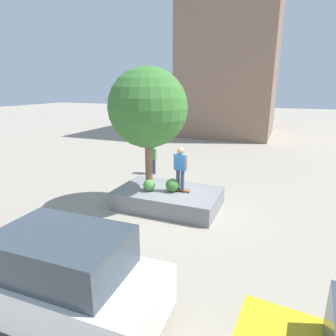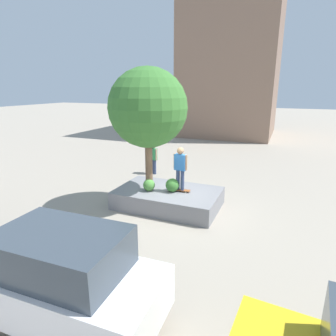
{
  "view_description": "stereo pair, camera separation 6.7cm",
  "coord_description": "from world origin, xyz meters",
  "views": [
    {
      "loc": [
        -3.61,
        9.66,
        4.6
      ],
      "look_at": [
        0.4,
        -0.11,
        1.59
      ],
      "focal_mm": 30.5,
      "sensor_mm": 36.0,
      "label": 1
    },
    {
      "loc": [
        -3.68,
        9.64,
        4.6
      ],
      "look_at": [
        0.4,
        -0.11,
        1.59
      ],
      "focal_mm": 30.5,
      "sensor_mm": 36.0,
      "label": 2
    }
  ],
  "objects": [
    {
      "name": "passerby_with_bag",
      "position": [
        2.84,
        -3.9,
        0.98
      ],
      "size": [
        0.52,
        0.38,
        1.69
      ],
      "color": "navy",
      "rests_on": "ground"
    },
    {
      "name": "skateboard",
      "position": [
        -0.09,
        -0.14,
        0.74
      ],
      "size": [
        0.81,
        0.28,
        0.07
      ],
      "color": "brown",
      "rests_on": "planter_ledge"
    },
    {
      "name": "police_car",
      "position": [
        0.16,
        6.07,
        1.03
      ],
      "size": [
        4.4,
        2.16,
        2.02
      ],
      "color": "white",
      "rests_on": "ground"
    },
    {
      "name": "ground_plane",
      "position": [
        0.0,
        0.0,
        0.0
      ],
      "size": [
        120.0,
        120.0,
        0.0
      ],
      "primitive_type": "plane",
      "color": "#9E9384"
    },
    {
      "name": "plaza_tree",
      "position": [
        1.1,
        0.14,
        3.85
      ],
      "size": [
        2.92,
        2.92,
        4.64
      ],
      "color": "brown",
      "rests_on": "planter_ledge"
    },
    {
      "name": "hedge_clump",
      "position": [
        1.06,
        0.25,
        0.92
      ],
      "size": [
        0.46,
        0.46,
        0.46
      ],
      "primitive_type": "sphere",
      "color": "#4C8C3D",
      "rests_on": "planter_ledge"
    },
    {
      "name": "plaza_lowrise_south",
      "position": [
        1.89,
        -19.54,
        8.08
      ],
      "size": [
        8.48,
        8.93,
        16.15
      ],
      "primitive_type": "cube",
      "color": "#8C6B56",
      "rests_on": "ground"
    },
    {
      "name": "skateboarder",
      "position": [
        -0.09,
        -0.14,
        1.72
      ],
      "size": [
        0.56,
        0.26,
        1.67
      ],
      "color": "navy",
      "rests_on": "skateboard"
    },
    {
      "name": "boxwood_shrub",
      "position": [
        0.19,
        -0.02,
        0.95
      ],
      "size": [
        0.52,
        0.52,
        0.52
      ],
      "primitive_type": "sphere",
      "color": "#3D7A33",
      "rests_on": "planter_ledge"
    },
    {
      "name": "planter_ledge",
      "position": [
        0.4,
        -0.11,
        0.34
      ],
      "size": [
        3.99,
        2.46,
        0.69
      ],
      "primitive_type": "cube",
      "color": "gray",
      "rests_on": "ground"
    }
  ]
}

